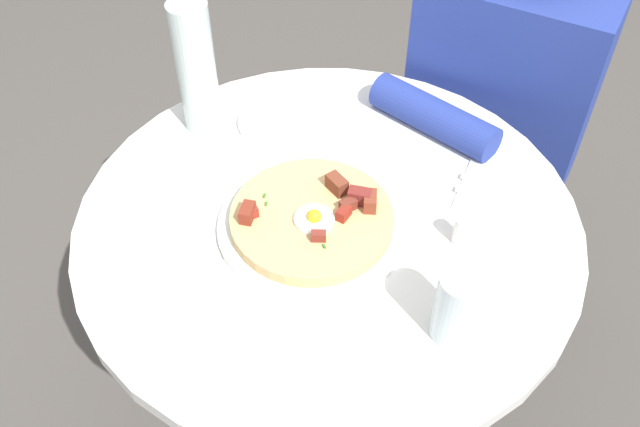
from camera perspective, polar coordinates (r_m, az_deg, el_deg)
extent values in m
plane|color=#4C4742|center=(1.79, 0.46, -16.43)|extent=(6.00, 6.00, 0.00)
cylinder|color=silver|center=(1.19, 0.66, -0.65)|extent=(0.86, 0.86, 0.03)
cylinder|color=#333338|center=(1.48, 0.54, -10.29)|extent=(0.10, 0.10, 0.71)
cylinder|color=#333338|center=(1.78, 0.46, -16.25)|extent=(0.39, 0.39, 0.02)
cube|color=#2D2D33|center=(1.90, 12.23, -0.98)|extent=(0.32, 0.28, 0.45)
cube|color=navy|center=(1.59, 14.86, 10.33)|extent=(0.38, 0.22, 0.48)
cylinder|color=navy|center=(1.34, 9.33, 7.87)|extent=(0.27, 0.13, 0.07)
cylinder|color=silver|center=(1.16, -0.68, -0.99)|extent=(0.31, 0.31, 0.01)
cylinder|color=tan|center=(1.14, -0.68, -0.42)|extent=(0.27, 0.27, 0.02)
cylinder|color=white|center=(1.12, -0.66, -0.39)|extent=(0.07, 0.07, 0.01)
sphere|color=yellow|center=(1.12, -0.67, -0.19)|extent=(0.02, 0.02, 0.02)
cube|color=brown|center=(1.14, 4.14, 1.02)|extent=(0.03, 0.04, 0.03)
cube|color=maroon|center=(1.12, 1.98, 0.04)|extent=(0.02, 0.03, 0.02)
cube|color=brown|center=(1.17, 1.24, 2.48)|extent=(0.04, 0.04, 0.03)
cube|color=maroon|center=(1.15, 3.28, 1.41)|extent=(0.04, 0.03, 0.03)
cube|color=maroon|center=(1.14, 2.37, 0.76)|extent=(0.03, 0.03, 0.02)
cube|color=maroon|center=(1.09, -0.12, -1.86)|extent=(0.03, 0.02, 0.02)
cube|color=maroon|center=(1.13, -5.80, 0.06)|extent=(0.03, 0.03, 0.02)
cube|color=maroon|center=(1.13, -5.99, 0.07)|extent=(0.03, 0.04, 0.03)
cube|color=#387F2D|center=(1.18, 2.02, 2.21)|extent=(0.01, 0.01, 0.00)
cube|color=#387F2D|center=(1.09, 0.35, -2.69)|extent=(0.01, 0.01, 0.00)
cube|color=#387F2D|center=(1.16, -4.59, 1.49)|extent=(0.01, 0.01, 0.00)
cube|color=#387F2D|center=(1.15, -4.44, 0.83)|extent=(0.01, 0.01, 0.00)
cube|color=#387F2D|center=(1.13, -1.59, 0.11)|extent=(0.01, 0.00, 0.00)
cylinder|color=white|center=(1.36, -3.29, 7.59)|extent=(0.16, 0.16, 0.01)
cube|color=white|center=(1.25, 15.23, 1.24)|extent=(0.18, 0.15, 0.00)
cube|color=silver|center=(1.23, 15.09, 0.84)|extent=(0.18, 0.03, 0.00)
cube|color=silver|center=(1.26, 15.44, 1.92)|extent=(0.18, 0.03, 0.00)
cylinder|color=silver|center=(1.00, 11.26, -7.51)|extent=(0.07, 0.07, 0.13)
cylinder|color=silver|center=(1.30, -10.15, 11.66)|extent=(0.07, 0.07, 0.26)
cylinder|color=white|center=(1.14, 11.60, -1.37)|extent=(0.03, 0.03, 0.05)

